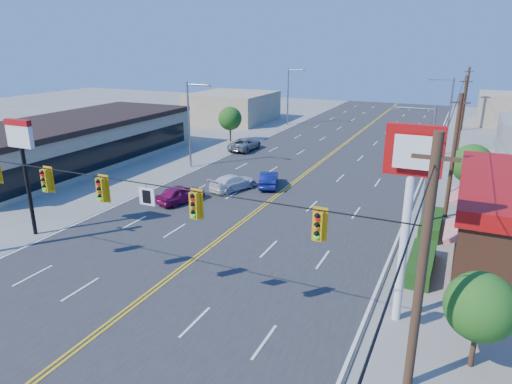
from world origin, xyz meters
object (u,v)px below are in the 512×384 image
at_px(car_blue, 269,180).
at_px(car_silver, 245,145).
at_px(pizza_hut_sign, 23,153).
at_px(car_magenta, 181,195).
at_px(kfc_pylon, 410,186).
at_px(signal_span, 123,205).
at_px(car_white, 233,183).

distance_m(car_blue, car_silver, 13.69).
xyz_separation_m(pizza_hut_sign, car_blue, (9.48, 15.09, -4.54)).
xyz_separation_m(pizza_hut_sign, car_magenta, (5.05, 8.74, -4.52)).
bearing_deg(car_silver, car_magenta, 100.85).
relative_size(car_magenta, car_silver, 0.80).
bearing_deg(kfc_pylon, signal_span, -160.22).
bearing_deg(car_magenta, car_silver, -61.71).
xyz_separation_m(car_blue, car_silver, (-7.73, 11.30, 0.02)).
bearing_deg(car_silver, pizza_hut_sign, 86.47).
relative_size(kfc_pylon, car_white, 1.98).
bearing_deg(signal_span, pizza_hut_sign, 159.81).
bearing_deg(car_white, signal_span, 121.51).
height_order(car_white, car_silver, car_silver).
bearing_deg(car_magenta, kfc_pylon, 170.42).
bearing_deg(car_white, kfc_pylon, 157.87).
height_order(kfc_pylon, car_silver, kfc_pylon).
bearing_deg(signal_span, car_white, 102.16).
relative_size(pizza_hut_sign, car_blue, 1.75).
bearing_deg(kfc_pylon, car_magenta, 152.73).
bearing_deg(pizza_hut_sign, signal_span, -20.19).
bearing_deg(car_blue, car_white, 22.26).
bearing_deg(car_silver, car_blue, 124.63).
relative_size(kfc_pylon, car_silver, 1.77).
height_order(signal_span, pizza_hut_sign, signal_span).
xyz_separation_m(signal_span, car_white, (-3.68, 17.09, -4.26)).
bearing_deg(pizza_hut_sign, kfc_pylon, 0.00).
relative_size(kfc_pylon, pizza_hut_sign, 1.24).
bearing_deg(car_white, car_silver, -48.36).
relative_size(car_white, car_silver, 0.89).
height_order(car_magenta, car_white, car_magenta).
xyz_separation_m(kfc_pylon, pizza_hut_sign, (-22.00, 0.00, -0.86)).
height_order(signal_span, car_white, signal_span).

